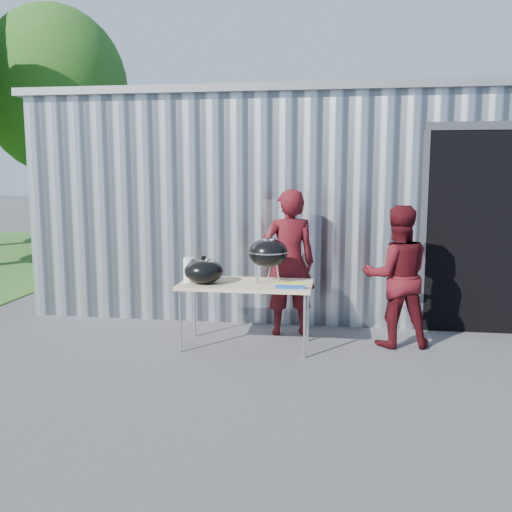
% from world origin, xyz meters
% --- Properties ---
extents(ground, '(80.00, 80.00, 0.00)m').
position_xyz_m(ground, '(0.00, 0.00, 0.00)').
color(ground, '#3F3F42').
extents(building, '(8.20, 6.20, 3.10)m').
position_xyz_m(building, '(0.92, 4.59, 1.54)').
color(building, silver).
rests_on(building, ground).
extents(tree_far, '(3.82, 3.82, 6.32)m').
position_xyz_m(tree_far, '(-6.50, 9.00, 4.11)').
color(tree_far, '#442D19').
rests_on(tree_far, ground).
extents(folding_table, '(1.50, 0.75, 0.75)m').
position_xyz_m(folding_table, '(-0.01, 0.68, 0.71)').
color(folding_table, tan).
rests_on(folding_table, ground).
extents(kettle_grill, '(0.45, 0.45, 0.94)m').
position_xyz_m(kettle_grill, '(0.23, 0.75, 1.17)').
color(kettle_grill, black).
rests_on(kettle_grill, folding_table).
extents(grill_lid, '(0.44, 0.44, 0.32)m').
position_xyz_m(grill_lid, '(-0.48, 0.58, 0.89)').
color(grill_lid, black).
rests_on(grill_lid, folding_table).
extents(paper_towels, '(0.12, 0.12, 0.28)m').
position_xyz_m(paper_towels, '(-0.67, 0.63, 0.89)').
color(paper_towels, white).
rests_on(paper_towels, folding_table).
extents(white_tub, '(0.20, 0.15, 0.10)m').
position_xyz_m(white_tub, '(-0.56, 0.84, 0.80)').
color(white_tub, white).
rests_on(white_tub, folding_table).
extents(foil_box, '(0.32, 0.06, 0.06)m').
position_xyz_m(foil_box, '(0.52, 0.43, 0.78)').
color(foil_box, '#18419C').
rests_on(foil_box, folding_table).
extents(person_cook, '(0.74, 0.57, 1.80)m').
position_xyz_m(person_cook, '(0.42, 1.27, 0.90)').
color(person_cook, '#480C12').
rests_on(person_cook, ground).
extents(person_bystander, '(0.87, 0.73, 1.63)m').
position_xyz_m(person_bystander, '(1.69, 0.98, 0.81)').
color(person_bystander, '#480C12').
rests_on(person_bystander, ground).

